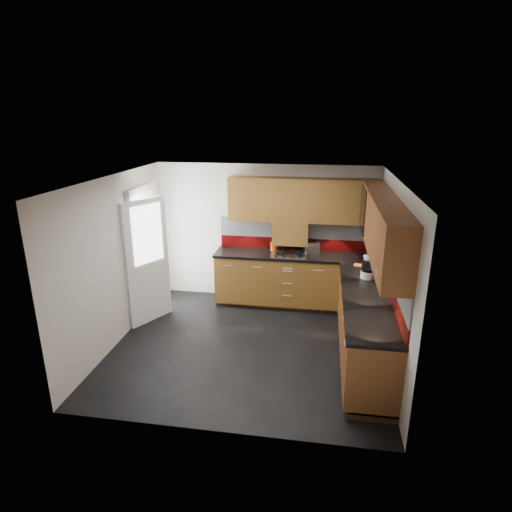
% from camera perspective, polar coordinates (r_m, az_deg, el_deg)
% --- Properties ---
extents(room, '(4.00, 3.80, 2.64)m').
position_cam_1_polar(room, '(5.73, -1.15, 1.27)').
color(room, black).
extents(base_cabinets, '(2.70, 3.20, 0.95)m').
position_cam_1_polar(base_cabinets, '(6.69, 9.10, -6.11)').
color(base_cabinets, brown).
rests_on(base_cabinets, room).
extents(countertop, '(2.72, 3.22, 0.04)m').
position_cam_1_polar(countertop, '(6.50, 9.19, -2.27)').
color(countertop, black).
rests_on(countertop, base_cabinets).
extents(backsplash, '(2.70, 3.20, 0.54)m').
position_cam_1_polar(backsplash, '(6.62, 11.25, 0.66)').
color(backsplash, '#68090A').
rests_on(backsplash, countertop).
extents(upper_cabinets, '(2.50, 3.20, 0.72)m').
position_cam_1_polar(upper_cabinets, '(6.32, 11.21, 5.72)').
color(upper_cabinets, brown).
rests_on(upper_cabinets, room).
extents(extractor_hood, '(0.60, 0.33, 0.40)m').
position_cam_1_polar(extractor_hood, '(7.29, 4.64, 3.16)').
color(extractor_hood, brown).
rests_on(extractor_hood, room).
extents(glass_cabinet, '(0.32, 0.80, 0.66)m').
position_cam_1_polar(glass_cabinet, '(6.62, 15.33, 6.23)').
color(glass_cabinet, black).
rests_on(glass_cabinet, room).
extents(back_door, '(0.42, 1.19, 2.04)m').
position_cam_1_polar(back_door, '(7.06, -14.38, 0.04)').
color(back_door, white).
rests_on(back_door, room).
extents(gas_hob, '(0.58, 0.51, 0.05)m').
position_cam_1_polar(gas_hob, '(7.23, 4.46, 0.34)').
color(gas_hob, silver).
rests_on(gas_hob, countertop).
extents(utensil_pot, '(0.12, 0.12, 0.42)m').
position_cam_1_polar(utensil_pot, '(7.40, 2.38, 1.46)').
color(utensil_pot, '#EA5B16').
rests_on(utensil_pot, countertop).
extents(toaster, '(0.28, 0.21, 0.19)m').
position_cam_1_polar(toaster, '(7.36, 7.43, 1.18)').
color(toaster, silver).
rests_on(toaster, countertop).
extents(food_processor, '(0.20, 0.20, 0.33)m').
position_cam_1_polar(food_processor, '(6.32, 14.70, -1.59)').
color(food_processor, white).
rests_on(food_processor, countertop).
extents(paper_towel, '(0.12, 0.12, 0.24)m').
position_cam_1_polar(paper_towel, '(6.62, 14.58, -0.95)').
color(paper_towel, white).
rests_on(paper_towel, countertop).
extents(orange_cloth, '(0.15, 0.14, 0.01)m').
position_cam_1_polar(orange_cloth, '(6.87, 13.49, -1.18)').
color(orange_cloth, orange).
rests_on(orange_cloth, countertop).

